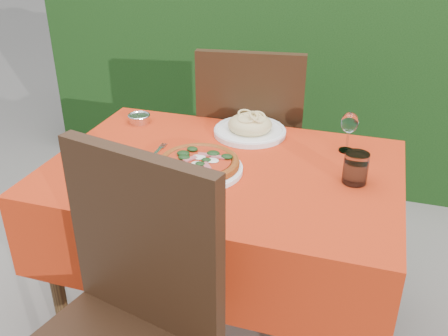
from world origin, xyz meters
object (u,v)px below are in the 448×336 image
(chair_near, at_px, (121,324))
(water_glass, at_px, (355,170))
(wine_glass, at_px, (349,124))
(steel_ramekin, at_px, (139,119))
(fork, at_px, (154,155))
(pasta_plate, at_px, (250,127))
(pizza_plate, at_px, (199,165))
(chair_far, at_px, (251,138))

(chair_near, distance_m, water_glass, 0.90)
(wine_glass, distance_m, steel_ramekin, 0.89)
(chair_near, bearing_deg, fork, 119.94)
(chair_near, relative_size, pasta_plate, 3.56)
(chair_near, distance_m, pizza_plate, 0.64)
(fork, bearing_deg, pasta_plate, 44.69)
(chair_near, distance_m, fork, 0.73)
(fork, bearing_deg, pizza_plate, -19.89)
(chair_far, relative_size, wine_glass, 6.58)
(wine_glass, bearing_deg, chair_near, -116.94)
(chair_far, height_order, pasta_plate, chair_far)
(pasta_plate, bearing_deg, water_glass, -33.02)
(chair_near, height_order, chair_far, chair_near)
(water_glass, height_order, fork, water_glass)
(pasta_plate, bearing_deg, chair_near, -94.88)
(chair_near, xyz_separation_m, steel_ramekin, (-0.41, 0.97, 0.16))
(water_glass, relative_size, wine_glass, 0.69)
(chair_far, height_order, pizza_plate, chair_far)
(fork, relative_size, steel_ramekin, 2.15)
(chair_near, distance_m, pasta_plate, 1.01)
(pasta_plate, height_order, wine_glass, wine_glass)
(wine_glass, bearing_deg, fork, -159.31)
(water_glass, xyz_separation_m, fork, (-0.74, -0.02, -0.05))
(water_glass, height_order, steel_ramekin, water_glass)
(chair_far, bearing_deg, pizza_plate, 80.16)
(chair_near, height_order, water_glass, chair_near)
(water_glass, relative_size, fork, 0.57)
(pasta_plate, relative_size, wine_glass, 1.87)
(pizza_plate, relative_size, fork, 1.78)
(chair_far, relative_size, water_glass, 9.59)
(pasta_plate, distance_m, fork, 0.42)
(chair_far, bearing_deg, water_glass, 123.52)
(chair_near, bearing_deg, water_glass, 66.07)
(pizza_plate, bearing_deg, chair_near, -89.79)
(water_glass, bearing_deg, chair_far, 131.50)
(pizza_plate, distance_m, fork, 0.22)
(chair_near, xyz_separation_m, wine_glass, (0.48, 0.94, 0.25))
(water_glass, xyz_separation_m, steel_ramekin, (-0.93, 0.27, -0.03))
(wine_glass, bearing_deg, chair_far, 144.26)
(chair_near, bearing_deg, pasta_plate, 98.19)
(pizza_plate, xyz_separation_m, pasta_plate, (0.09, 0.37, 0.00))
(fork, distance_m, steel_ramekin, 0.35)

